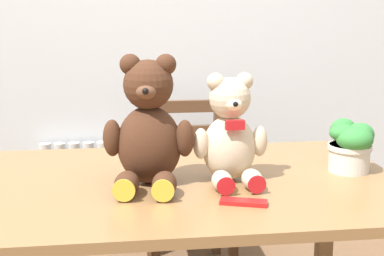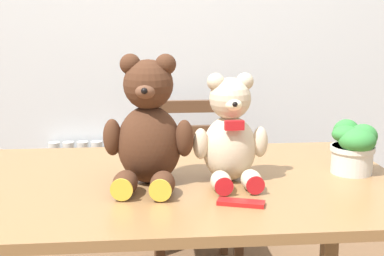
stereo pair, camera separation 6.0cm
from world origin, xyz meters
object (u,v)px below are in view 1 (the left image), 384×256
Objects in this scene: potted_plant at (351,144)px; teddy_bear_right at (230,136)px; teddy_bear_left at (149,130)px; chocolate_bar at (244,202)px; wooden_chair_behind at (187,187)px.

teddy_bear_right is at bearing -173.35° from potted_plant.
teddy_bear_left is at bearing -175.71° from potted_plant.
teddy_bear_right is 1.98× the size of potted_plant.
chocolate_bar is at bearing 147.98° from teddy_bear_left.
wooden_chair_behind is at bearing -90.35° from teddy_bear_right.
wooden_chair_behind is 6.61× the size of chocolate_bar.
teddy_bear_left is at bearing 75.44° from wooden_chair_behind.
teddy_bear_right is (0.25, 0.00, -0.03)m from teddy_bear_left.
wooden_chair_behind is 1.12m from chocolate_bar.
potted_plant is 0.51m from chocolate_bar.
wooden_chair_behind is 1.01m from teddy_bear_left.
teddy_bear_left reaches higher than potted_plant.
teddy_bear_right is at bearing -170.98° from teddy_bear_left.
teddy_bear_left is 1.18× the size of teddy_bear_right.
potted_plant is at bearing 118.84° from wooden_chair_behind.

